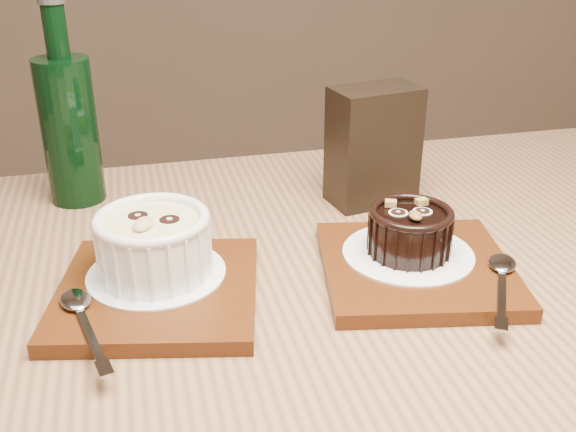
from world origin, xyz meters
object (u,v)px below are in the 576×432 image
table (314,386)px  tray_right (416,268)px  ramekin_dark (410,229)px  green_bottle (69,125)px  ramekin_white (153,241)px  condiment_stand (373,146)px  tray_left (158,292)px

table → tray_right: bearing=21.6°
table → ramekin_dark: (0.10, 0.06, 0.13)m
ramekin_dark → green_bottle: 0.42m
ramekin_white → green_bottle: size_ratio=0.44×
condiment_stand → tray_right: bearing=-90.0°
ramekin_dark → condiment_stand: size_ratio=0.59×
table → tray_right: 0.15m
ramekin_white → condiment_stand: condiment_stand is taller
condiment_stand → green_bottle: (-0.35, 0.05, 0.02)m
tray_right → green_bottle: green_bottle is taller
ramekin_white → tray_right: size_ratio=0.59×
condiment_stand → green_bottle: bearing=171.4°
ramekin_dark → green_bottle: bearing=148.8°
ramekin_white → ramekin_dark: (0.25, 0.01, -0.01)m
condiment_stand → ramekin_dark: bearing=-91.4°
tray_left → green_bottle: 0.28m
table → ramekin_white: ramekin_white is taller
tray_right → table: bearing=-158.4°
table → ramekin_dark: bearing=29.5°
condiment_stand → green_bottle: size_ratio=0.58×
table → condiment_stand: 0.30m
ramekin_dark → condiment_stand: bearing=89.5°
green_bottle → condiment_stand: bearing=-8.6°
table → green_bottle: (-0.25, 0.28, 0.18)m
ramekin_white → table: bearing=2.6°
tray_left → green_bottle: size_ratio=0.74×
tray_left → ramekin_white: bearing=93.2°
ramekin_dark → condiment_stand: condiment_stand is taller
table → condiment_stand: condiment_stand is taller
tray_left → green_bottle: bearing=113.0°
ramekin_white → tray_left: bearing=-63.6°
tray_right → ramekin_dark: 0.04m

